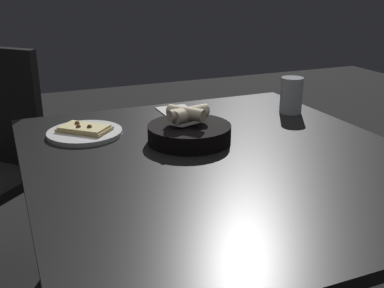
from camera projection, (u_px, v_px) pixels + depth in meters
dining_table at (223, 173)px, 1.33m from camera, size 1.18×1.07×0.71m
pizza_plate at (85, 132)px, 1.48m from camera, size 0.24×0.24×0.04m
bread_basket at (189, 131)px, 1.41m from camera, size 0.25×0.25×0.11m
beer_glass at (291, 97)px, 1.70m from camera, size 0.08×0.08×0.13m
napkin at (177, 111)px, 1.73m from camera, size 0.16×0.12×0.00m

